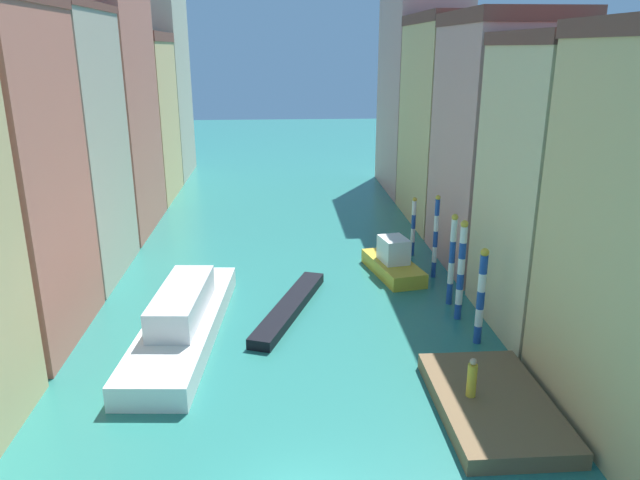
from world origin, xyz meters
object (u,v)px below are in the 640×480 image
object	(u,v)px
motorboat_0	(393,262)
waterfront_dock	(493,404)
vaporetto_white	(183,319)
gondola_black	(290,307)
mooring_pole_1	(461,270)
mooring_pole_3	(436,236)
mooring_pole_4	(413,226)
mooring_pole_0	(481,295)
person_on_dock	(472,379)
mooring_pole_2	(452,259)

from	to	relation	value
motorboat_0	waterfront_dock	bearing A→B (deg)	-85.70
vaporetto_white	gondola_black	size ratio (longest dim) A/B	1.48
gondola_black	mooring_pole_1	bearing A→B (deg)	-9.46
mooring_pole_3	motorboat_0	world-z (taller)	mooring_pole_3
mooring_pole_1	mooring_pole_3	distance (m)	5.74
waterfront_dock	gondola_black	xyz separation A→B (m)	(-7.40, 9.46, -0.05)
mooring_pole_4	mooring_pole_0	bearing A→B (deg)	-88.39
mooring_pole_4	motorboat_0	distance (m)	4.10
person_on_dock	mooring_pole_1	world-z (taller)	mooring_pole_1
waterfront_dock	mooring_pole_2	world-z (taller)	mooring_pole_2
waterfront_dock	mooring_pole_3	bearing A→B (deg)	84.84
waterfront_dock	gondola_black	distance (m)	12.01
mooring_pole_1	mooring_pole_2	xyz separation A→B (m)	(0.08, 1.85, -0.10)
person_on_dock	mooring_pole_4	distance (m)	17.73
mooring_pole_1	gondola_black	distance (m)	8.87
person_on_dock	gondola_black	size ratio (longest dim) A/B	0.18
mooring_pole_3	gondola_black	distance (m)	9.93
person_on_dock	mooring_pole_2	size ratio (longest dim) A/B	0.31
mooring_pole_3	gondola_black	bearing A→B (deg)	-153.39
person_on_dock	gondola_black	world-z (taller)	person_on_dock
person_on_dock	mooring_pole_4	size ratio (longest dim) A/B	0.40
mooring_pole_2	waterfront_dock	bearing A→B (deg)	-96.38
mooring_pole_1	motorboat_0	bearing A→B (deg)	108.45
mooring_pole_2	mooring_pole_4	distance (m)	7.91
waterfront_dock	gondola_black	bearing A→B (deg)	128.01
mooring_pole_3	vaporetto_white	xyz separation A→B (m)	(-13.70, -6.67, -1.68)
mooring_pole_2	gondola_black	bearing A→B (deg)	-177.01
mooring_pole_3	mooring_pole_2	bearing A→B (deg)	-92.03
person_on_dock	mooring_pole_3	distance (m)	13.85
vaporetto_white	gondola_black	xyz separation A→B (m)	(5.06, 2.34, -0.61)
mooring_pole_2	motorboat_0	distance (m)	5.30
mooring_pole_0	motorboat_0	world-z (taller)	mooring_pole_0
mooring_pole_4	motorboat_0	xyz separation A→B (m)	(-1.92, -3.40, -1.24)
mooring_pole_4	motorboat_0	world-z (taller)	mooring_pole_4
person_on_dock	mooring_pole_0	xyz separation A→B (m)	(2.03, 5.30, 1.02)
waterfront_dock	vaporetto_white	world-z (taller)	vaporetto_white
person_on_dock	mooring_pole_3	bearing A→B (deg)	81.30
waterfront_dock	gondola_black	size ratio (longest dim) A/B	0.79
mooring_pole_1	mooring_pole_3	bearing A→B (deg)	87.86
waterfront_dock	mooring_pole_1	world-z (taller)	mooring_pole_1
mooring_pole_1	mooring_pole_4	xyz separation A→B (m)	(-0.19, 9.74, -0.63)
mooring_pole_0	mooring_pole_2	size ratio (longest dim) A/B	0.93
waterfront_dock	motorboat_0	bearing A→B (deg)	94.30
person_on_dock	gondola_black	xyz separation A→B (m)	(-6.56, 9.31, -1.09)
mooring_pole_2	vaporetto_white	world-z (taller)	mooring_pole_2
gondola_black	mooring_pole_4	bearing A→B (deg)	45.32
mooring_pole_2	gondola_black	xyz separation A→B (m)	(-8.50, -0.44, -2.27)
mooring_pole_1	mooring_pole_3	size ratio (longest dim) A/B	1.03
mooring_pole_0	waterfront_dock	bearing A→B (deg)	-102.28
motorboat_0	gondola_black	bearing A→B (deg)	-142.02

